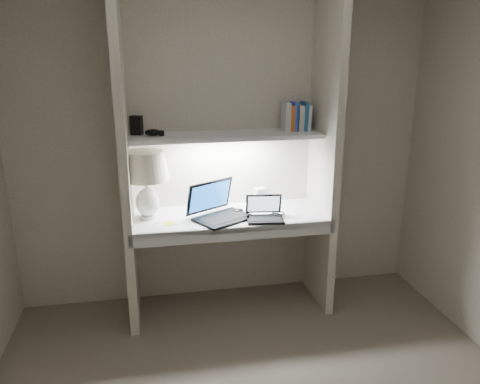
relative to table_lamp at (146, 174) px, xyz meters
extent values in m
cube|color=beige|center=(0.59, 0.24, 0.14)|extent=(3.20, 0.01, 2.50)
cube|color=beige|center=(-0.14, -0.04, 0.14)|extent=(0.06, 0.55, 2.50)
cube|color=beige|center=(1.32, -0.04, 0.14)|extent=(0.06, 0.55, 2.50)
cube|color=white|center=(0.59, -0.04, -0.36)|extent=(1.40, 0.55, 0.04)
cube|color=silver|center=(0.59, -0.30, -0.39)|extent=(1.46, 0.03, 0.10)
cube|color=silver|center=(0.59, 0.06, 0.24)|extent=(1.40, 0.36, 0.03)
cube|color=white|center=(0.59, 0.06, 0.22)|extent=(0.60, 0.04, 0.02)
cylinder|color=white|center=(0.00, 0.00, -0.33)|extent=(0.12, 0.12, 0.02)
ellipsoid|color=white|center=(0.00, 0.00, -0.21)|extent=(0.17, 0.17, 0.21)
cylinder|color=white|center=(0.00, 0.00, -0.09)|extent=(0.03, 0.03, 0.09)
sphere|color=#FFD899|center=(0.00, 0.00, 0.00)|extent=(0.05, 0.05, 0.05)
cube|color=black|center=(0.54, -0.14, -0.33)|extent=(0.48, 0.43, 0.02)
cube|color=black|center=(0.54, -0.14, -0.32)|extent=(0.38, 0.33, 0.00)
cube|color=black|center=(0.46, 0.01, -0.20)|extent=(0.37, 0.26, 0.25)
cube|color=blue|center=(0.46, 0.00, -0.20)|extent=(0.33, 0.22, 0.20)
cube|color=black|center=(0.83, -0.22, -0.33)|extent=(0.28, 0.21, 0.02)
cube|color=black|center=(0.83, -0.22, -0.32)|extent=(0.24, 0.15, 0.00)
cube|color=black|center=(0.84, -0.11, -0.24)|extent=(0.27, 0.09, 0.15)
cube|color=silver|center=(0.84, -0.11, -0.24)|extent=(0.23, 0.07, 0.12)
cube|color=silver|center=(0.89, 0.19, -0.27)|extent=(0.11, 0.09, 0.13)
ellipsoid|color=black|center=(0.67, -0.01, -0.32)|extent=(0.10, 0.08, 0.03)
torus|color=black|center=(0.96, -0.10, -0.33)|extent=(0.12, 0.12, 0.01)
cube|color=yellow|center=(0.14, -0.14, -0.34)|extent=(0.09, 0.09, 0.00)
cube|color=silver|center=(1.23, 0.11, 0.35)|extent=(0.03, 0.14, 0.19)
cube|color=#245B90|center=(1.20, 0.11, 0.37)|extent=(0.04, 0.14, 0.22)
cube|color=#B7B8B3|center=(1.16, 0.11, 0.35)|extent=(0.04, 0.14, 0.19)
cube|color=blue|center=(1.12, 0.11, 0.37)|extent=(0.02, 0.14, 0.21)
cube|color=#CC5C1C|center=(1.09, 0.11, 0.35)|extent=(0.03, 0.14, 0.19)
cube|color=silver|center=(1.06, 0.11, 0.37)|extent=(0.04, 0.14, 0.21)
cube|color=black|center=(-0.05, 0.14, 0.33)|extent=(0.09, 0.08, 0.14)
ellipsoid|color=black|center=(0.07, 0.06, 0.28)|extent=(0.13, 0.10, 0.05)
camera|label=1|loc=(0.05, -3.30, 0.84)|focal=35.00mm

